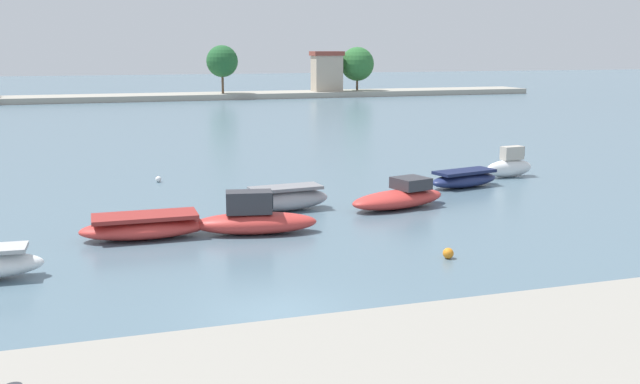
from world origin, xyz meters
TOP-DOWN VIEW (x-y plane):
  - ground_plane at (0.00, 0.00)m, footprint 400.00×400.00m
  - moored_boat_1 at (-2.97, 10.31)m, footprint 5.38×2.13m
  - moored_boat_2 at (1.53, 9.64)m, footprint 5.51×2.63m
  - moored_boat_3 at (4.01, 13.63)m, footprint 4.51×2.01m
  - moored_boat_4 at (9.57, 12.48)m, footprint 5.73×3.30m
  - moored_boat_5 at (15.33, 16.41)m, footprint 4.82×2.67m
  - moored_boat_6 at (19.59, 18.48)m, footprint 3.42×1.38m
  - mooring_buoy_0 at (7.65, 3.68)m, footprint 0.41×0.41m
  - mooring_buoy_2 at (-1.16, 23.32)m, footprint 0.35×0.35m
  - distant_shoreline at (-1.01, 93.45)m, footprint 135.47×8.14m

SIDE VIEW (x-z plane):
  - ground_plane at x=0.00m, z-range 0.00..0.00m
  - mooring_buoy_2 at x=-1.16m, z-range 0.00..0.35m
  - mooring_buoy_0 at x=7.65m, z-range 0.00..0.41m
  - moored_boat_5 at x=15.33m, z-range -0.02..0.94m
  - moored_boat_1 at x=-2.97m, z-range -0.02..0.99m
  - moored_boat_4 at x=9.57m, z-range -0.19..1.26m
  - moored_boat_3 at x=4.01m, z-range -0.02..1.17m
  - moored_boat_2 at x=1.53m, z-range -0.30..1.56m
  - moored_boat_6 at x=19.59m, z-range -0.25..1.64m
  - distant_shoreline at x=-1.01m, z-range -1.87..6.30m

